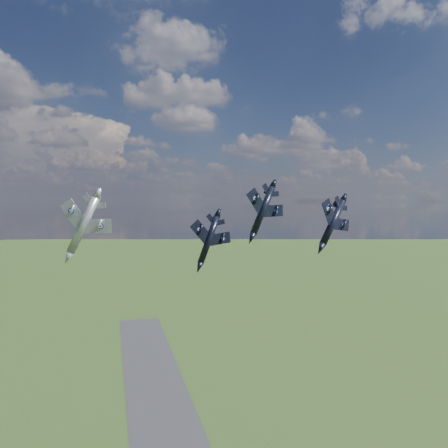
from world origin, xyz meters
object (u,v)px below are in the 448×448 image
object	(u,v)px
jet_right_navy	(333,222)
jet_left_silver	(83,225)
jet_lead_navy	(209,239)
jet_high_navy	(263,210)

from	to	relation	value
jet_right_navy	jet_left_silver	world-z (taller)	jet_right_navy
jet_lead_navy	jet_high_navy	world-z (taller)	jet_high_navy
jet_lead_navy	jet_high_navy	bearing A→B (deg)	6.00
jet_high_navy	jet_lead_navy	bearing A→B (deg)	-179.66
jet_high_navy	jet_left_silver	xyz separation A→B (m)	(-38.34, -9.50, -2.33)
jet_high_navy	jet_left_silver	size ratio (longest dim) A/B	1.03
jet_right_navy	jet_high_navy	distance (m)	21.21
jet_right_navy	jet_left_silver	bearing A→B (deg)	144.78
jet_left_silver	jet_high_navy	bearing A→B (deg)	34.73
jet_lead_navy	jet_right_navy	bearing A→B (deg)	-48.64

